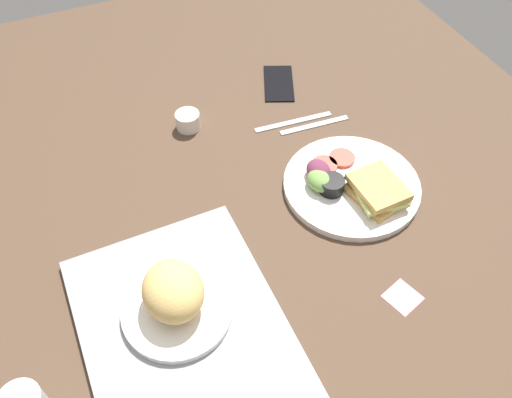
{
  "coord_description": "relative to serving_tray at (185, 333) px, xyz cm",
  "views": [
    {
      "loc": [
        -61.2,
        30.5,
        84.4
      ],
      "look_at": [
        2.0,
        3.0,
        4.0
      ],
      "focal_mm": 37.83,
      "sensor_mm": 36.0,
      "label": 1
    }
  ],
  "objects": [
    {
      "name": "cell_phone",
      "position": [
        56.01,
        -43.62,
        -0.4
      ],
      "size": [
        16.06,
        12.18,
        0.8
      ],
      "primitive_type": "cube",
      "rotation": [
        0.0,
        0.0,
        -0.39
      ],
      "color": "black",
      "rests_on": "ground_plane"
    },
    {
      "name": "knife",
      "position": [
        41.44,
        -40.59,
        -0.55
      ],
      "size": [
        2.91,
        19.05,
        0.5
      ],
      "primitive_type": "cube",
      "rotation": [
        0.0,
        0.0,
        1.49
      ],
      "color": "#B7B7BC",
      "rests_on": "ground_plane"
    },
    {
      "name": "fork",
      "position": [
        38.44,
        -44.59,
        -0.55
      ],
      "size": [
        2.58,
        17.06,
        0.5
      ],
      "primitive_type": "cube",
      "rotation": [
        0.0,
        0.0,
        1.5
      ],
      "color": "#B7B7BC",
      "rests_on": "ground_plane"
    },
    {
      "name": "serving_tray",
      "position": [
        0.0,
        0.0,
        0.0
      ],
      "size": [
        45.53,
        33.73,
        1.6
      ],
      "primitive_type": "cube",
      "rotation": [
        0.0,
        0.0,
        0.02
      ],
      "color": "gray",
      "rests_on": "ground_plane"
    },
    {
      "name": "sticky_note",
      "position": [
        -8.5,
        -37.86,
        -0.74
      ],
      "size": [
        7.05,
        7.05,
        0.12
      ],
      "primitive_type": "cube",
      "rotation": [
        0.0,
        0.0,
        0.31
      ],
      "color": "pink",
      "rests_on": "ground_plane"
    },
    {
      "name": "bread_plate_near",
      "position": [
        4.41,
        -0.07,
        4.62
      ],
      "size": [
        19.01,
        19.01,
        9.48
      ],
      "color": "white",
      "rests_on": "serving_tray"
    },
    {
      "name": "espresso_cup",
      "position": [
        49.64,
        -17.46,
        1.2
      ],
      "size": [
        5.6,
        5.6,
        4.0
      ],
      "primitive_type": "cylinder",
      "color": "silver",
      "rests_on": "ground_plane"
    },
    {
      "name": "plate_with_salad",
      "position": [
        17.78,
        -42.17,
        0.91
      ],
      "size": [
        28.47,
        28.47,
        5.4
      ],
      "color": "white",
      "rests_on": "ground_plane"
    },
    {
      "name": "ground_plane",
      "position": [
        18.01,
        -24.69,
        -2.3
      ],
      "size": [
        190.0,
        150.0,
        3.0
      ],
      "primitive_type": "cube",
      "color": "#4C3828"
    }
  ]
}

